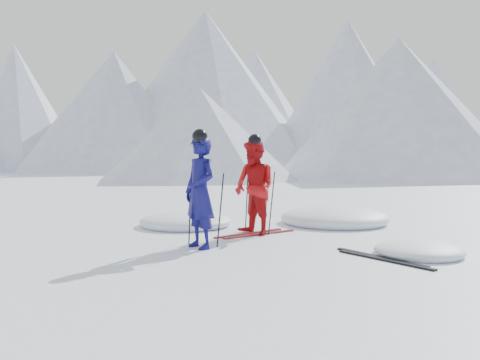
% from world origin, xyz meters
% --- Properties ---
extents(ground, '(160.00, 160.00, 0.00)m').
position_xyz_m(ground, '(0.00, 0.00, 0.00)').
color(ground, white).
rests_on(ground, ground).
extents(skier_blue, '(0.81, 0.69, 1.90)m').
position_xyz_m(skier_blue, '(-2.18, -0.69, 0.95)').
color(skier_blue, '#0E0D52').
rests_on(skier_blue, ground).
extents(skier_red, '(1.12, 1.01, 1.87)m').
position_xyz_m(skier_red, '(-2.00, 1.03, 0.93)').
color(skier_red, '#B40E10').
rests_on(skier_red, ground).
extents(pole_blue_left, '(0.13, 0.09, 1.26)m').
position_xyz_m(pole_blue_left, '(-2.48, -0.54, 0.63)').
color(pole_blue_left, black).
rests_on(pole_blue_left, ground).
extents(pole_blue_right, '(0.13, 0.07, 1.26)m').
position_xyz_m(pole_blue_right, '(-1.93, -0.44, 0.63)').
color(pole_blue_right, black).
rests_on(pole_blue_right, ground).
extents(pole_red_left, '(0.12, 0.10, 1.24)m').
position_xyz_m(pole_red_left, '(-2.30, 1.28, 0.62)').
color(pole_red_left, black).
rests_on(pole_red_left, ground).
extents(pole_red_right, '(0.12, 0.09, 1.24)m').
position_xyz_m(pole_red_right, '(-1.70, 1.18, 0.62)').
color(pole_red_right, black).
rests_on(pole_red_right, ground).
extents(ski_worn_left, '(0.72, 1.61, 0.03)m').
position_xyz_m(ski_worn_left, '(-2.12, 1.03, 0.01)').
color(ski_worn_left, black).
rests_on(ski_worn_left, ground).
extents(ski_worn_right, '(0.82, 1.57, 0.03)m').
position_xyz_m(ski_worn_right, '(-1.88, 1.03, 0.01)').
color(ski_worn_right, black).
rests_on(ski_worn_right, ground).
extents(ski_loose_a, '(1.55, 0.86, 0.03)m').
position_xyz_m(ski_loose_a, '(0.69, -0.11, 0.01)').
color(ski_loose_a, black).
rests_on(ski_loose_a, ground).
extents(ski_loose_b, '(1.57, 0.81, 0.03)m').
position_xyz_m(ski_loose_b, '(0.79, -0.26, 0.01)').
color(ski_loose_b, black).
rests_on(ski_loose_b, ground).
extents(snow_lumps, '(6.72, 4.77, 0.54)m').
position_xyz_m(snow_lumps, '(-1.74, 2.36, 0.00)').
color(snow_lumps, white).
rests_on(snow_lumps, ground).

